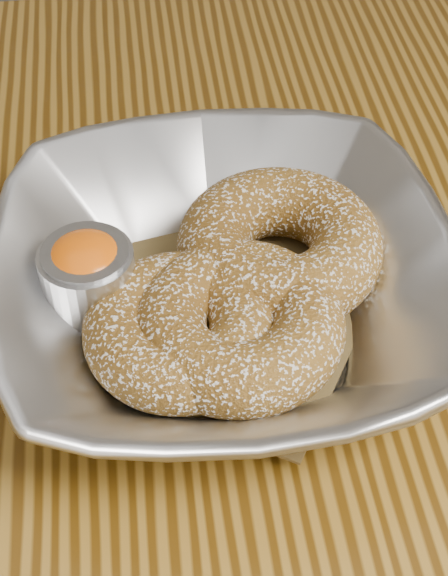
{
  "coord_description": "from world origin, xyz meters",
  "views": [
    {
      "loc": [
        0.06,
        -0.3,
        1.12
      ],
      "look_at": [
        0.1,
        0.02,
        0.78
      ],
      "focal_mm": 55.0,
      "sensor_mm": 36.0,
      "label": 1
    }
  ],
  "objects": [
    {
      "name": "table",
      "position": [
        0.0,
        0.0,
        0.65
      ],
      "size": [
        1.2,
        0.8,
        0.75
      ],
      "color": "brown",
      "rests_on": "ground_plane"
    },
    {
      "name": "serving_bowl",
      "position": [
        0.1,
        0.02,
        0.78
      ],
      "size": [
        0.25,
        0.25,
        0.06
      ],
      "primitive_type": "imported",
      "color": "#B3B5BA",
      "rests_on": "table"
    },
    {
      "name": "parchment",
      "position": [
        0.1,
        0.02,
        0.76
      ],
      "size": [
        0.2,
        0.2,
        0.0
      ],
      "primitive_type": "cube",
      "rotation": [
        0.0,
        0.0,
        1.03
      ],
      "color": "brown",
      "rests_on": "table"
    },
    {
      "name": "donut_back",
      "position": [
        0.14,
        0.05,
        0.78
      ],
      "size": [
        0.12,
        0.12,
        0.04
      ],
      "primitive_type": "torus",
      "rotation": [
        0.0,
        0.0,
        0.08
      ],
      "color": "brown",
      "rests_on": "parchment"
    },
    {
      "name": "donut_front",
      "position": [
        0.11,
        -0.0,
        0.78
      ],
      "size": [
        0.12,
        0.12,
        0.04
      ],
      "primitive_type": "torus",
      "rotation": [
        0.0,
        0.0,
        -0.05
      ],
      "color": "brown",
      "rests_on": "parchment"
    },
    {
      "name": "donut_extra",
      "position": [
        0.08,
        -0.0,
        0.78
      ],
      "size": [
        0.11,
        0.11,
        0.04
      ],
      "primitive_type": "torus",
      "rotation": [
        0.0,
        0.0,
        0.09
      ],
      "color": "brown",
      "rests_on": "parchment"
    },
    {
      "name": "ramekin",
      "position": [
        0.03,
        0.03,
        0.79
      ],
      "size": [
        0.05,
        0.05,
        0.05
      ],
      "color": "#B3B5BA",
      "rests_on": "table"
    }
  ]
}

